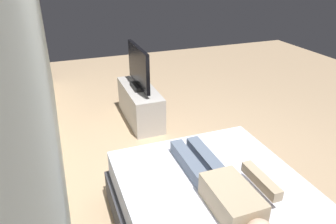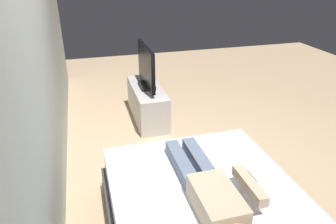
% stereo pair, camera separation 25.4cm
% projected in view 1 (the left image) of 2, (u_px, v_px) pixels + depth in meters
% --- Properties ---
extents(ground_plane, '(10.00, 10.00, 0.00)m').
position_uv_depth(ground_plane, '(196.00, 176.00, 3.43)').
color(ground_plane, tan).
extents(back_wall, '(6.40, 0.10, 2.80)m').
position_uv_depth(back_wall, '(37.00, 53.00, 2.72)').
color(back_wall, silver).
rests_on(back_wall, ground).
extents(person, '(1.26, 0.46, 0.18)m').
position_uv_depth(person, '(224.00, 188.00, 2.30)').
color(person, tan).
rests_on(person, bed).
extents(remote, '(0.15, 0.04, 0.02)m').
position_uv_depth(remote, '(257.00, 172.00, 2.59)').
color(remote, black).
rests_on(remote, bed).
extents(tv_stand, '(1.10, 0.40, 0.50)m').
position_uv_depth(tv_stand, '(140.00, 104.00, 4.53)').
color(tv_stand, '#B7B2AD').
rests_on(tv_stand, ground).
extents(tv, '(0.88, 0.20, 0.59)m').
position_uv_depth(tv, '(139.00, 68.00, 4.30)').
color(tv, black).
rests_on(tv, tv_stand).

